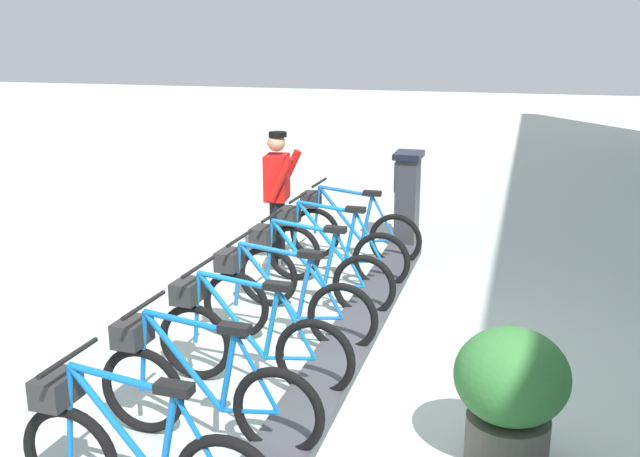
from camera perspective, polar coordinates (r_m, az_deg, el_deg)
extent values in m
plane|color=silver|center=(6.56, 1.47, -10.47)|extent=(60.00, 60.00, 0.00)
cube|color=#47474C|center=(6.53, 1.47, -10.08)|extent=(0.44, 6.94, 0.10)
cube|color=#38383D|center=(9.95, 6.85, 2.10)|extent=(0.28, 0.44, 1.20)
cube|color=#194C8C|center=(9.90, 6.06, 4.13)|extent=(0.03, 0.30, 0.40)
cube|color=black|center=(9.82, 6.97, 5.73)|extent=(0.36, 0.52, 0.08)
torus|color=black|center=(9.06, 5.91, -0.92)|extent=(0.67, 0.09, 0.67)
torus|color=black|center=(9.32, -0.41, -0.38)|extent=(0.67, 0.09, 0.67)
cylinder|color=blue|center=(9.15, 1.63, 1.14)|extent=(0.60, 0.06, 0.70)
cylinder|color=blue|center=(9.07, 3.70, 0.76)|extent=(0.16, 0.05, 0.61)
cylinder|color=blue|center=(9.07, 2.01, 2.95)|extent=(0.69, 0.06, 0.11)
cylinder|color=blue|center=(9.11, 4.60, -0.97)|extent=(0.43, 0.04, 0.09)
cylinder|color=blue|center=(9.02, 5.01, 0.82)|extent=(0.33, 0.04, 0.56)
cylinder|color=blue|center=(9.23, -0.23, 1.45)|extent=(0.10, 0.04, 0.62)
cube|color=black|center=(8.98, 4.11, 2.77)|extent=(0.22, 0.11, 0.06)
cylinder|color=black|center=(9.15, -0.06, 3.61)|extent=(0.05, 0.54, 0.03)
cube|color=#2D2D2D|center=(9.23, -0.71, 2.31)|extent=(0.21, 0.29, 0.18)
torus|color=black|center=(8.23, 4.81, -2.55)|extent=(0.67, 0.09, 0.67)
torus|color=black|center=(8.52, -2.09, -1.90)|extent=(0.67, 0.09, 0.67)
cylinder|color=#1576BC|center=(8.33, 0.11, -0.27)|extent=(0.60, 0.06, 0.70)
cylinder|color=#1576BC|center=(8.25, 2.38, -0.70)|extent=(0.16, 0.05, 0.61)
cylinder|color=#1576BC|center=(8.24, 0.51, 1.70)|extent=(0.69, 0.06, 0.11)
cylinder|color=#1576BC|center=(8.29, 3.38, -2.60)|extent=(0.43, 0.04, 0.09)
cylinder|color=#1576BC|center=(8.19, 3.81, -0.64)|extent=(0.33, 0.04, 0.56)
cylinder|color=#1576BC|center=(8.42, -1.91, 0.08)|extent=(0.10, 0.04, 0.62)
cube|color=black|center=(8.15, 2.81, 1.49)|extent=(0.22, 0.11, 0.06)
cylinder|color=black|center=(8.33, -1.74, 2.44)|extent=(0.05, 0.54, 0.03)
cube|color=#2D2D2D|center=(8.41, -2.44, 1.03)|extent=(0.21, 0.29, 0.18)
torus|color=black|center=(7.42, 3.46, -4.55)|extent=(0.67, 0.09, 0.67)
torus|color=black|center=(7.73, -4.11, -3.74)|extent=(0.67, 0.09, 0.67)
cylinder|color=#1779C0|center=(7.53, -1.73, -1.99)|extent=(0.60, 0.06, 0.70)
cylinder|color=#1779C0|center=(7.43, 0.76, -2.49)|extent=(0.16, 0.05, 0.61)
cylinder|color=#1779C0|center=(7.42, -1.31, 0.18)|extent=(0.69, 0.06, 0.11)
cylinder|color=#1779C0|center=(7.48, 1.88, -4.58)|extent=(0.43, 0.04, 0.09)
cylinder|color=#1779C0|center=(7.37, 2.35, -2.44)|extent=(0.33, 0.04, 0.56)
cylinder|color=#1779C0|center=(7.62, -3.95, -1.58)|extent=(0.10, 0.04, 0.62)
cube|color=black|center=(7.32, 1.22, -0.07)|extent=(0.22, 0.11, 0.06)
cylinder|color=black|center=(7.52, -3.78, 1.01)|extent=(0.05, 0.54, 0.03)
cube|color=#2D2D2D|center=(7.62, -4.53, -0.53)|extent=(0.21, 0.29, 0.18)
torus|color=black|center=(6.62, 1.77, -7.03)|extent=(0.67, 0.09, 0.67)
torus|color=black|center=(6.96, -6.61, -5.98)|extent=(0.67, 0.09, 0.67)
cylinder|color=blue|center=(6.74, -4.01, -4.11)|extent=(0.60, 0.06, 0.70)
cylinder|color=blue|center=(6.64, -1.25, -4.70)|extent=(0.16, 0.05, 0.61)
cylinder|color=blue|center=(6.63, -3.58, -1.72)|extent=(0.69, 0.06, 0.11)
cylinder|color=blue|center=(6.69, 0.01, -7.04)|extent=(0.43, 0.04, 0.09)
cylinder|color=blue|center=(6.57, 0.51, -4.67)|extent=(0.33, 0.04, 0.56)
cylinder|color=blue|center=(6.85, -6.45, -3.61)|extent=(0.10, 0.04, 0.62)
cube|color=black|center=(6.51, -0.77, -2.03)|extent=(0.22, 0.11, 0.06)
cylinder|color=black|center=(6.73, -6.31, -0.76)|extent=(0.05, 0.54, 0.03)
cube|color=#2D2D2D|center=(6.84, -7.10, -2.45)|extent=(0.21, 0.29, 0.18)
torus|color=black|center=(5.85, -0.40, -10.16)|extent=(0.67, 0.09, 0.67)
torus|color=black|center=(6.23, -9.73, -8.75)|extent=(0.67, 0.09, 0.67)
cylinder|color=#1778BF|center=(5.98, -6.91, -6.77)|extent=(0.60, 0.06, 0.70)
cylinder|color=#1778BF|center=(5.86, -3.83, -7.51)|extent=(0.16, 0.05, 0.61)
cylinder|color=#1778BF|center=(5.85, -6.47, -4.12)|extent=(0.69, 0.06, 0.11)
cylinder|color=#1778BF|center=(5.92, -2.39, -10.12)|extent=(0.43, 0.04, 0.09)
cylinder|color=#1778BF|center=(5.78, -1.86, -7.52)|extent=(0.33, 0.04, 0.56)
cylinder|color=#1778BF|center=(6.10, -9.61, -6.15)|extent=(0.10, 0.04, 0.62)
cube|color=black|center=(5.72, -3.32, -4.53)|extent=(0.22, 0.11, 0.06)
cylinder|color=black|center=(5.96, -9.50, -2.98)|extent=(0.05, 0.54, 0.03)
cube|color=#2D2D2D|center=(6.08, -10.34, -4.85)|extent=(0.21, 0.29, 0.18)
torus|color=black|center=(5.11, -3.29, -14.20)|extent=(0.67, 0.09, 0.67)
torus|color=black|center=(5.53, -13.73, -12.20)|extent=(0.67, 0.09, 0.67)
cylinder|color=blue|center=(5.25, -10.68, -10.16)|extent=(0.60, 0.06, 0.70)
cylinder|color=blue|center=(5.12, -7.22, -11.11)|extent=(0.16, 0.05, 0.61)
cylinder|color=blue|center=(5.10, -10.24, -7.22)|extent=(0.69, 0.06, 0.11)
cylinder|color=blue|center=(5.19, -5.54, -14.07)|extent=(0.43, 0.04, 0.09)
cylinder|color=blue|center=(5.03, -4.99, -11.21)|extent=(0.33, 0.04, 0.56)
cylinder|color=blue|center=(5.39, -13.66, -9.35)|extent=(0.10, 0.04, 0.62)
cube|color=black|center=(4.96, -6.71, -7.81)|extent=(0.22, 0.11, 0.06)
cylinder|color=black|center=(5.24, -13.62, -5.83)|extent=(0.05, 0.54, 0.03)
cube|color=#2D2D2D|center=(5.37, -14.49, -7.87)|extent=(0.21, 0.29, 0.18)
torus|color=black|center=(4.90, -18.98, -16.49)|extent=(0.67, 0.09, 0.67)
cylinder|color=blue|center=(4.58, -15.72, -14.52)|extent=(0.60, 0.06, 0.70)
cylinder|color=blue|center=(4.43, -11.84, -15.83)|extent=(0.16, 0.05, 0.61)
cylinder|color=blue|center=(4.41, -15.34, -11.29)|extent=(0.69, 0.06, 0.11)
cylinder|color=blue|center=(4.33, -9.31, -16.09)|extent=(0.33, 0.04, 0.56)
cylinder|color=blue|center=(4.73, -19.00, -13.40)|extent=(0.10, 0.04, 0.62)
cube|color=black|center=(4.25, -11.36, -12.17)|extent=(0.22, 0.11, 0.06)
cylinder|color=black|center=(4.56, -19.09, -9.52)|extent=(0.05, 0.54, 0.03)
cube|color=#2D2D2D|center=(4.71, -19.95, -11.72)|extent=(0.21, 0.29, 0.18)
cube|color=white|center=(9.34, -2.81, -2.19)|extent=(0.27, 0.14, 0.10)
cube|color=white|center=(9.16, -3.81, -2.56)|extent=(0.27, 0.14, 0.10)
cylinder|color=black|center=(9.23, -3.21, 0.06)|extent=(0.15, 0.15, 0.82)
cylinder|color=black|center=(9.04, -3.47, -0.27)|extent=(0.15, 0.15, 0.82)
cube|color=red|center=(8.99, -3.41, 4.02)|extent=(0.31, 0.43, 0.56)
cylinder|color=red|center=(9.21, -2.46, 4.49)|extent=(0.35, 0.14, 0.57)
cylinder|color=red|center=(8.71, -3.12, 3.86)|extent=(0.35, 0.14, 0.57)
sphere|color=tan|center=(8.91, -3.45, 6.74)|extent=(0.22, 0.22, 0.22)
cylinder|color=black|center=(8.89, -3.33, 7.37)|extent=(0.22, 0.22, 0.06)
cylinder|color=#59544C|center=(5.26, 14.42, -15.76)|extent=(0.56, 0.56, 0.35)
ellipsoid|color=#377C39|center=(5.04, 14.78, -11.12)|extent=(0.76, 0.76, 0.64)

